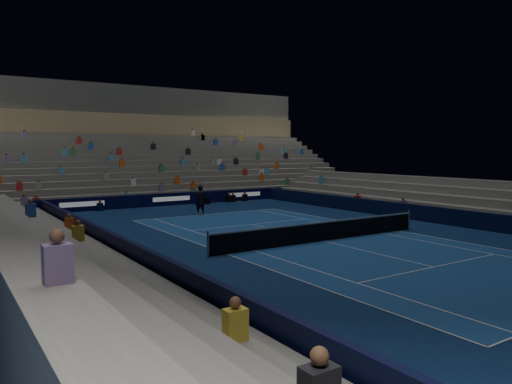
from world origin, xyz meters
The scene contains 11 objects.
ground centered at (0.00, 0.00, 0.00)m, with size 90.00×90.00×0.00m, color #0D244F.
court_surface centered at (0.00, 0.00, 0.01)m, with size 10.97×23.77×0.01m, color navy.
sponsor_barrier_far centered at (0.00, 18.50, 0.50)m, with size 44.00×0.25×1.00m, color black.
sponsor_barrier_east centered at (9.70, 0.00, 0.50)m, with size 0.25×37.00×1.00m, color black.
sponsor_barrier_west centered at (-9.70, 0.00, 0.50)m, with size 0.25×37.00×1.00m, color black.
grandstand_main centered at (0.00, 27.90, 3.38)m, with size 44.00×15.20×11.20m.
grandstand_east centered at (13.17, 0.00, 0.92)m, with size 5.00×37.00×2.50m.
grandstand_west centered at (-13.17, 0.00, 0.92)m, with size 5.00×37.00×2.50m.
tennis_net centered at (0.00, 0.00, 0.50)m, with size 12.90×0.10×1.10m.
tennis_player centered at (-0.67, 11.99, 1.03)m, with size 0.75×0.49×2.06m, color black.
broadcast_camera centered at (2.90, 17.75, 0.29)m, with size 0.50×0.90×0.55m.
Camera 1 is at (-15.81, -17.90, 4.51)m, focal length 34.06 mm.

